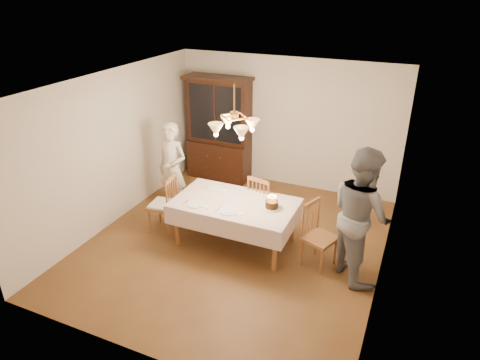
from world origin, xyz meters
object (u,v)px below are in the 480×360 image
at_px(china_hutch, 219,131).
at_px(elderly_woman, 172,168).
at_px(dining_table, 235,206).
at_px(birthday_cake, 272,205).
at_px(chair_far_side, 263,205).

bearing_deg(china_hutch, elderly_woman, -94.35).
relative_size(dining_table, elderly_woman, 1.14).
bearing_deg(birthday_cake, dining_table, -175.22).
relative_size(chair_far_side, elderly_woman, 0.60).
height_order(elderly_woman, birthday_cake, elderly_woman).
bearing_deg(chair_far_side, birthday_cake, -59.22).
xyz_separation_m(china_hutch, elderly_woman, (-0.13, -1.66, -0.21)).
relative_size(dining_table, china_hutch, 0.88).
bearing_deg(chair_far_side, china_hutch, 134.95).
relative_size(china_hutch, chair_far_side, 2.16).
relative_size(dining_table, birthday_cake, 6.33).
distance_m(elderly_woman, birthday_cake, 2.16).
distance_m(chair_far_side, elderly_woman, 1.78).
distance_m(dining_table, chair_far_side, 0.72).
xyz_separation_m(china_hutch, chair_far_side, (1.62, -1.62, -0.60)).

